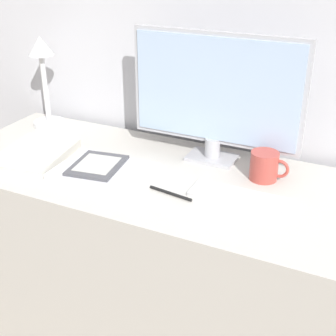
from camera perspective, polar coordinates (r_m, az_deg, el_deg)
wall_back at (r=1.63m, az=6.04°, el=19.47°), size 3.60×0.05×2.40m
desk at (r=1.66m, az=0.42°, el=-12.12°), size 1.56×0.58×0.72m
monitor at (r=1.51m, az=5.77°, el=8.88°), size 0.57×0.11×0.42m
keyboard at (r=1.36m, az=8.71°, el=-3.54°), size 0.29×0.10×0.01m
laptop at (r=1.50m, az=-7.87°, el=-0.38°), size 0.30×0.23×0.02m
ereader at (r=1.51m, az=-8.63°, el=0.34°), size 0.17×0.20×0.01m
desk_lamp at (r=1.87m, az=-14.94°, el=11.05°), size 0.12×0.12×0.35m
notebook at (r=1.64m, az=-15.98°, el=1.54°), size 0.25×0.30×0.03m
coffee_mug at (r=1.47m, az=11.72°, el=0.25°), size 0.12×0.09×0.09m
pen at (r=1.37m, az=0.31°, el=-3.10°), size 0.14×0.03×0.01m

